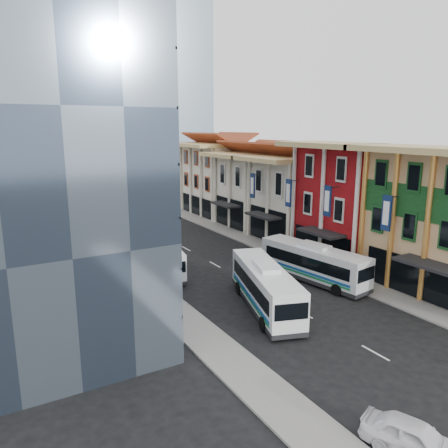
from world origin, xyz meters
TOP-DOWN VIEW (x-y plane):
  - ground at (0.00, 0.00)m, footprint 200.00×200.00m
  - sidewalk_right at (8.50, 22.00)m, footprint 3.00×90.00m
  - sidewalk_left at (-8.50, 22.00)m, footprint 3.00×90.00m
  - shophouse_red at (14.00, 17.00)m, footprint 8.00×10.00m
  - shophouse_cream_near at (14.00, 26.50)m, footprint 8.00×9.00m
  - shophouse_cream_mid at (14.00, 35.50)m, footprint 8.00×9.00m
  - shophouse_cream_far at (14.00, 46.00)m, footprint 8.00×12.00m
  - office_tower at (-17.00, 19.00)m, footprint 12.00×26.00m
  - office_block_far at (-16.00, 42.00)m, footprint 10.00×18.00m
  - bus_left_near at (-2.00, 10.24)m, footprint 6.15×11.78m
  - bus_left_far at (-5.50, 22.75)m, footprint 4.19×10.44m
  - bus_right at (5.50, 13.17)m, footprint 4.23×11.48m
  - sedan_left at (-5.50, -5.90)m, footprint 3.46×4.95m

SIDE VIEW (x-z plane):
  - ground at x=0.00m, z-range 0.00..0.00m
  - sidewalk_right at x=8.50m, z-range 0.00..0.15m
  - sidewalk_left at x=-8.50m, z-range 0.00..0.15m
  - sedan_left at x=-5.50m, z-range 0.00..1.56m
  - bus_left_far at x=-5.50m, z-range 0.00..3.26m
  - bus_right at x=5.50m, z-range 0.00..3.60m
  - bus_left_near at x=-2.00m, z-range 0.00..3.69m
  - shophouse_cream_near at x=14.00m, z-range 0.00..10.00m
  - shophouse_cream_mid at x=14.00m, z-range 0.00..10.00m
  - shophouse_cream_far at x=14.00m, z-range 0.00..11.00m
  - shophouse_red at x=14.00m, z-range 0.00..12.00m
  - office_block_far at x=-16.00m, z-range 0.00..14.00m
  - office_tower at x=-17.00m, z-range 0.00..30.00m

